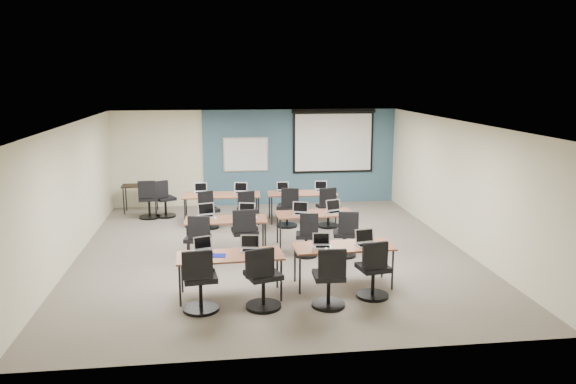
{
  "coord_description": "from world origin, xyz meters",
  "views": [
    {
      "loc": [
        -1.12,
        -11.26,
        3.63
      ],
      "look_at": [
        0.38,
        0.4,
        1.19
      ],
      "focal_mm": 35.0,
      "sensor_mm": 36.0,
      "label": 1
    }
  ],
  "objects": [
    {
      "name": "task_chair_10",
      "position": [
        0.56,
        1.89,
        0.41
      ],
      "size": [
        0.52,
        0.52,
        1.0
      ],
      "rotation": [
        0.0,
        0.0,
        -0.24
      ],
      "color": "black",
      "rests_on": "floor"
    },
    {
      "name": "task_chair_0",
      "position": [
        -1.43,
        -2.92,
        0.44
      ],
      "size": [
        0.57,
        0.57,
        1.05
      ],
      "rotation": [
        0.0,
        0.0,
        0.12
      ],
      "color": "black",
      "rests_on": "floor"
    },
    {
      "name": "ceiling",
      "position": [
        0.0,
        0.0,
        2.7
      ],
      "size": [
        8.0,
        9.0,
        0.02
      ],
      "primitive_type": "cube",
      "color": "white",
      "rests_on": "ground"
    },
    {
      "name": "task_chair_8",
      "position": [
        -1.35,
        2.0,
        0.39
      ],
      "size": [
        0.49,
        0.46,
        0.95
      ],
      "rotation": [
        0.0,
        0.0,
        0.42
      ],
      "color": "black",
      "rests_on": "floor"
    },
    {
      "name": "laptop_3",
      "position": [
        1.43,
        -2.1,
        0.8
      ],
      "size": [
        0.35,
        0.3,
        0.26
      ],
      "rotation": [
        0.0,
        0.0,
        0.17
      ],
      "color": "silver",
      "rests_on": "training_table_front_right"
    },
    {
      "name": "mouse_10",
      "position": [
        0.78,
        2.58,
        0.74
      ],
      "size": [
        0.08,
        0.11,
        0.04
      ],
      "primitive_type": "ellipsoid",
      "rotation": [
        0.0,
        0.0,
        -0.15
      ],
      "color": "white",
      "rests_on": "training_table_back_right"
    },
    {
      "name": "training_table_mid_right",
      "position": [
        0.95,
        0.31,
        0.68
      ],
      "size": [
        1.67,
        0.7,
        0.73
      ],
      "rotation": [
        0.0,
        0.0,
        0.06
      ],
      "color": "brown",
      "rests_on": "floor"
    },
    {
      "name": "task_chair_2",
      "position": [
        0.6,
        -3.02,
        0.42
      ],
      "size": [
        0.54,
        0.54,
        1.02
      ],
      "rotation": [
        0.0,
        0.0,
        -0.03
      ],
      "color": "black",
      "rests_on": "floor"
    },
    {
      "name": "wall_front",
      "position": [
        0.0,
        -4.5,
        1.35
      ],
      "size": [
        8.0,
        0.04,
        2.7
      ],
      "primitive_type": "cube",
      "color": "beige",
      "rests_on": "ground"
    },
    {
      "name": "mouse_9",
      "position": [
        -0.37,
        2.55,
        0.74
      ],
      "size": [
        0.07,
        0.1,
        0.03
      ],
      "primitive_type": "ellipsoid",
      "rotation": [
        0.0,
        0.0,
        0.14
      ],
      "color": "white",
      "rests_on": "training_table_back_left"
    },
    {
      "name": "blue_mousepad",
      "position": [
        -1.14,
        -2.38,
        0.73
      ],
      "size": [
        0.29,
        0.25,
        0.01
      ],
      "primitive_type": "cube",
      "rotation": [
        0.0,
        0.0,
        -0.12
      ],
      "color": "navy",
      "rests_on": "training_table_front_left"
    },
    {
      "name": "training_table_front_right",
      "position": [
        1.03,
        -2.1,
        0.68
      ],
      "size": [
        1.73,
        0.72,
        0.73
      ],
      "rotation": [
        0.0,
        0.0,
        0.03
      ],
      "color": "brown",
      "rests_on": "floor"
    },
    {
      "name": "spare_chair_a",
      "position": [
        -2.5,
        3.25,
        0.41
      ],
      "size": [
        0.56,
        0.51,
        0.99
      ],
      "rotation": [
        0.0,
        0.0,
        0.49
      ],
      "color": "black",
      "rests_on": "floor"
    },
    {
      "name": "task_chair_5",
      "position": [
        -0.59,
        -0.35,
        0.43
      ],
      "size": [
        0.57,
        0.57,
        1.04
      ],
      "rotation": [
        0.0,
        0.0,
        0.09
      ],
      "color": "black",
      "rests_on": "floor"
    },
    {
      "name": "mouse_2",
      "position": [
        0.69,
        -2.26,
        0.74
      ],
      "size": [
        0.08,
        0.11,
        0.03
      ],
      "primitive_type": "ellipsoid",
      "rotation": [
        0.0,
        0.0,
        -0.31
      ],
      "color": "white",
      "rests_on": "training_table_front_right"
    },
    {
      "name": "mouse_8",
      "position": [
        -1.29,
        2.5,
        0.74
      ],
      "size": [
        0.07,
        0.1,
        0.03
      ],
      "primitive_type": "ellipsoid",
      "rotation": [
        0.0,
        0.0,
        0.12
      ],
      "color": "white",
      "rests_on": "training_table_back_left"
    },
    {
      "name": "blue_accent_panel",
      "position": [
        1.25,
        4.47,
        1.35
      ],
      "size": [
        5.5,
        0.04,
        2.7
      ],
      "primitive_type": "cube",
      "color": "#3D5977",
      "rests_on": "wall_back"
    },
    {
      "name": "floor",
      "position": [
        0.0,
        0.0,
        0.0
      ],
      "size": [
        8.0,
        9.0,
        0.02
      ],
      "primitive_type": "cube",
      "color": "#6B6354",
      "rests_on": "ground"
    },
    {
      "name": "laptop_5",
      "position": [
        -0.51,
        0.23,
        0.8
      ],
      "size": [
        0.35,
        0.3,
        0.27
      ],
      "rotation": [
        0.0,
        0.0,
        -0.26
      ],
      "color": "#B8B8B8",
      "rests_on": "training_table_mid_left"
    },
    {
      "name": "task_chair_11",
      "position": [
        1.54,
        1.75,
        0.42
      ],
      "size": [
        0.53,
        0.53,
        1.01
      ],
      "rotation": [
        0.0,
        0.0,
        0.27
      ],
      "color": "black",
      "rests_on": "floor"
    },
    {
      "name": "wall_back",
      "position": [
        0.0,
        4.5,
        1.35
      ],
      "size": [
        8.0,
        0.04,
        2.7
      ],
      "primitive_type": "cube",
      "color": "beige",
      "rests_on": "ground"
    },
    {
      "name": "laptop_2",
      "position": [
        0.65,
        -2.13,
        0.79
      ],
      "size": [
        0.3,
        0.25,
        0.23
      ],
      "rotation": [
        0.0,
        0.0,
        -0.11
      ],
      "color": "#AAAAAD",
      "rests_on": "training_table_front_right"
    },
    {
      "name": "laptop_8",
      "position": [
        -1.54,
        2.78,
        0.79
      ],
      "size": [
        0.32,
        0.27,
        0.24
      ],
      "rotation": [
        0.0,
        0.0,
        0.07
      ],
      "color": "silver",
      "rests_on": "training_table_back_left"
    },
    {
      "name": "laptop_4",
      "position": [
        -1.37,
        0.3,
        0.8
      ],
      "size": [
        0.35,
        0.3,
        0.27
      ],
      "rotation": [
        0.0,
        0.0,
        0.27
      ],
      "color": "#B0B0B6",
      "rests_on": "training_table_mid_left"
    },
    {
      "name": "laptop_1",
      "position": [
        -0.59,
        -2.16,
        0.79
      ],
      "size": [
        0.32,
        0.28,
        0.25
      ],
      "rotation": [
        0.0,
        0.0,
        -0.15
      ],
      "color": "#B1B1B1",
      "rests_on": "training_table_front_left"
    },
    {
      "name": "whiteboard",
      "position": [
        -0.3,
        4.43,
        1.45
      ],
      "size": [
        1.28,
        0.03,
        0.98
      ],
      "color": "#B4B4B4",
      "rests_on": "wall_back"
    },
    {
      "name": "task_chair_3",
      "position": [
        1.4,
        -2.73,
        0.42
      ],
      "size": [
        0.54,
        0.54,
        1.02
      ],
      "rotation": [
        0.0,
        0.0,
        0.18
      ],
      "color": "black",
      "rests_on": "floor"
    },
    {
      "name": "laptop_6",
      "position": [
        0.64,
        0.25,
        0.79
      ],
      "size": [
        0.33,
        0.28,
        0.25
      ],
      "rotation": [
        0.0,
        0.0,
        -0.31
      ],
      "color": "silver",
      "rests_on": "training_table_mid_right"
    },
    {
      "name": "task_chair_7",
      "position": [
        1.43,
        -0.55,
        0.4
      ],
      "size": [
        0.5,
        0.5,
        0.98
      ],
      "rotation": [
        0.0,
        0.0,
        -0.17
      ],
      "color": "black",
      "rests_on": "floor"
    },
    {
      "name": "training_table_back_right",
      "position": [
        1.01,
        2.45,
        0.68
      ],
      "size": [
        1.74,
        0.73,
        0.73
      ],
      "rotation": [
        0.0,
        0.0,
        -0.06
      ],
      "color": "#996036",
      "rests_on": "floor"
    },
    {
      "name": "mouse_0",
      "position": [
        -1.3,
        -2.3,
        0.74
      ],
      "size": [
        0.08,
        0.11,
        0.04
      ],
      "primitive_type": "ellipsoid",
      "rotation": [
        0.0,
        0.0,
        -0.18
      ],
      "color": "white",
      "rests_on": "training_table_front_left"
    },
    {
      "name": "spare_chair_b",
      "position": [
        -2.89,
        3.18,
        0.42
      ],
      "size": [
        0.54,
        0.54,
        1.02
      ],
      "rotation": [
        0.0,
        0.0,
        0.05
      ],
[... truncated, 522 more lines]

